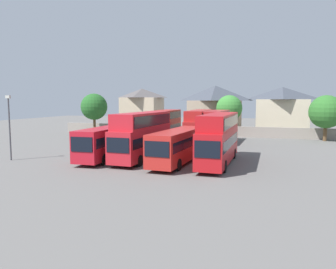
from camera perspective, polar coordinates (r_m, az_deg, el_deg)
name	(u,v)px	position (r m, az deg, el deg)	size (l,w,h in m)	color
ground	(196,141)	(51.26, 4.89, -1.11)	(140.00, 140.00, 0.00)	#605E5B
depot_boundary_wall	(205,131)	(58.63, 6.46, 0.64)	(56.00, 0.50, 1.80)	gray
bus_1	(107,141)	(35.70, -10.51, -1.10)	(2.81, 10.75, 3.42)	red
bus_2	(142,133)	(34.71, -4.47, 0.21)	(2.99, 11.03, 4.99)	red
bus_3	(179,144)	(32.80, 1.85, -1.70)	(3.25, 11.57, 3.33)	red
bus_4	(219,136)	(32.55, 8.85, -0.24)	(2.64, 11.89, 4.96)	red
bus_5	(164,124)	(49.94, -0.65, 1.83)	(2.79, 11.47, 4.77)	red
bus_6	(199,124)	(48.75, 5.40, 1.74)	(2.93, 11.37, 4.83)	red
bus_7	(216,125)	(48.33, 8.31, 1.65)	(2.95, 10.42, 4.80)	#B32628
house_terrace_left	(142,109)	(70.71, -4.51, 4.46)	(8.07, 7.30, 8.81)	#C6B293
house_terrace_centre	(215,108)	(65.60, 8.19, 4.50)	(10.27, 7.63, 9.20)	tan
house_terrace_right	(282,110)	(65.10, 19.18, 4.03)	(9.65, 6.82, 8.78)	beige
tree_left_of_lot	(326,112)	(56.10, 25.78, 3.56)	(5.12, 5.12, 7.09)	brown
tree_behind_wall	(229,108)	(60.31, 10.59, 4.51)	(4.68, 4.68, 7.23)	brown
tree_right_of_lot	(94,107)	(62.60, -12.72, 4.71)	(4.88, 4.88, 7.56)	brown
lamp_post_lot_edge	(9,124)	(37.93, -25.86, 1.69)	(0.50, 0.24, 6.78)	#4C4C51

